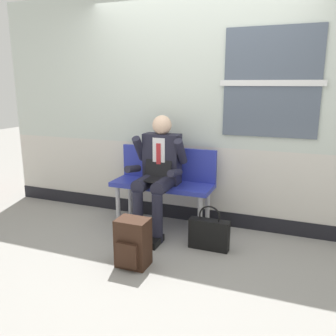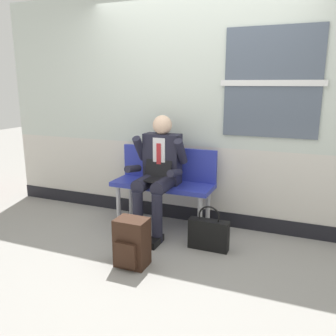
# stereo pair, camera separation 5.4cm
# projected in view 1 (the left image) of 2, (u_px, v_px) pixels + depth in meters

# --- Properties ---
(ground_plane) EXTENTS (18.00, 18.00, 0.00)m
(ground_plane) POSITION_uv_depth(u_px,v_px,m) (175.00, 244.00, 3.61)
(ground_plane) COLOR gray
(station_wall) EXTENTS (5.13, 0.17, 2.61)m
(station_wall) POSITION_uv_depth(u_px,v_px,m) (199.00, 111.00, 3.97)
(station_wall) COLOR beige
(station_wall) RESTS_ON ground
(bench_with_person) EXTENTS (1.14, 0.42, 0.89)m
(bench_with_person) POSITION_uv_depth(u_px,v_px,m) (164.00, 179.00, 4.00)
(bench_with_person) COLOR #28339E
(bench_with_person) RESTS_ON ground
(person_seated) EXTENTS (0.57, 0.70, 1.27)m
(person_seated) POSITION_uv_depth(u_px,v_px,m) (158.00, 171.00, 3.79)
(person_seated) COLOR #1E1E2D
(person_seated) RESTS_ON ground
(backpack) EXTENTS (0.28, 0.25, 0.44)m
(backpack) POSITION_uv_depth(u_px,v_px,m) (133.00, 243.00, 3.15)
(backpack) COLOR #331E14
(backpack) RESTS_ON ground
(handbag) EXTENTS (0.40, 0.11, 0.45)m
(handbag) POSITION_uv_depth(u_px,v_px,m) (209.00, 234.00, 3.48)
(handbag) COLOR black
(handbag) RESTS_ON ground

